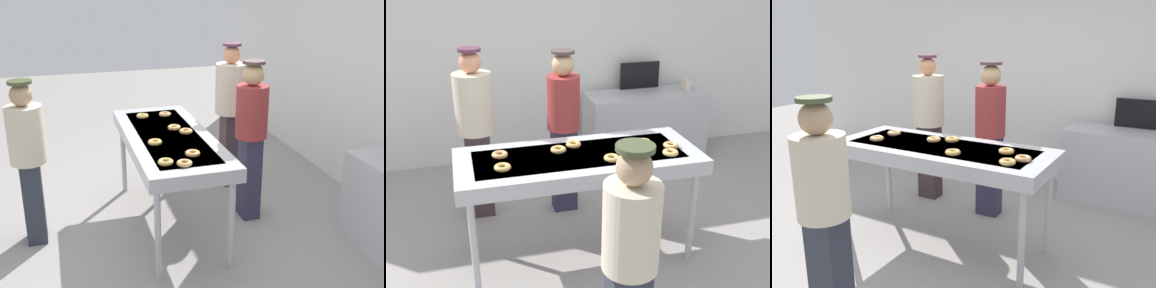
% 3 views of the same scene
% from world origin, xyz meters
% --- Properties ---
extents(ground_plane, '(16.00, 16.00, 0.00)m').
position_xyz_m(ground_plane, '(0.00, 0.00, 0.00)').
color(ground_plane, '#9E9993').
extents(back_wall, '(8.00, 0.12, 2.90)m').
position_xyz_m(back_wall, '(0.00, 2.31, 1.45)').
color(back_wall, white).
rests_on(back_wall, ground).
extents(fryer_conveyor, '(2.01, 0.81, 0.97)m').
position_xyz_m(fryer_conveyor, '(0.00, 0.00, 0.89)').
color(fryer_conveyor, '#B7BABF').
rests_on(fryer_conveyor, ground).
extents(glazed_donut_0, '(0.15, 0.15, 0.04)m').
position_xyz_m(glazed_donut_0, '(0.72, -0.20, 0.99)').
color(glazed_donut_0, '#E9B863').
rests_on(glazed_donut_0, fryer_conveyor).
extents(glazed_donut_1, '(0.18, 0.18, 0.04)m').
position_xyz_m(glazed_donut_1, '(0.79, -0.06, 0.99)').
color(glazed_donut_1, '#E3A968').
rests_on(glazed_donut_1, fryer_conveyor).
extents(glazed_donut_2, '(0.17, 0.17, 0.04)m').
position_xyz_m(glazed_donut_2, '(-0.00, 0.18, 0.99)').
color(glazed_donut_2, '#E8AD5B').
rests_on(glazed_donut_2, fryer_conveyor).
extents(glazed_donut_3, '(0.17, 0.17, 0.04)m').
position_xyz_m(glazed_donut_3, '(-0.63, 0.12, 0.99)').
color(glazed_donut_3, '#E5AA6A').
rests_on(glazed_donut_3, fryer_conveyor).
extents(glazed_donut_4, '(0.14, 0.14, 0.04)m').
position_xyz_m(glazed_donut_4, '(-0.64, -0.13, 0.99)').
color(glazed_donut_4, '#E1B962').
rests_on(glazed_donut_4, fryer_conveyor).
extents(glazed_donut_5, '(0.18, 0.18, 0.04)m').
position_xyz_m(glazed_donut_5, '(0.22, -0.18, 0.99)').
color(glazed_donut_5, '#E2B65F').
rests_on(glazed_donut_5, fryer_conveyor).
extents(glazed_donut_6, '(0.18, 0.18, 0.04)m').
position_xyz_m(glazed_donut_6, '(-0.15, 0.09, 0.99)').
color(glazed_donut_6, '#E2AC61').
rests_on(glazed_donut_6, fryer_conveyor).
extents(glazed_donut_7, '(0.13, 0.13, 0.04)m').
position_xyz_m(glazed_donut_7, '(0.60, 0.07, 0.99)').
color(glazed_donut_7, '#EEB060').
rests_on(glazed_donut_7, fryer_conveyor).
extents(worker_baker, '(0.32, 0.32, 1.66)m').
position_xyz_m(worker_baker, '(0.07, 0.84, 0.93)').
color(worker_baker, '#2F2E47').
rests_on(worker_baker, ground).
extents(worker_assistant, '(0.36, 0.36, 1.71)m').
position_xyz_m(worker_assistant, '(-0.77, 0.94, 0.99)').
color(worker_assistant, '#3B2D33').
rests_on(worker_assistant, ground).
extents(customer_waiting, '(0.33, 0.33, 1.58)m').
position_xyz_m(customer_waiting, '(-0.05, -1.31, 0.89)').
color(customer_waiting, '#2B303D').
rests_on(customer_waiting, ground).
extents(prep_counter, '(1.51, 0.58, 0.87)m').
position_xyz_m(prep_counter, '(1.38, 1.86, 0.43)').
color(prep_counter, '#B7BABF').
rests_on(prep_counter, ground).
extents(menu_display, '(0.52, 0.04, 0.34)m').
position_xyz_m(menu_display, '(1.38, 2.10, 1.04)').
color(menu_display, black).
rests_on(menu_display, prep_counter).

